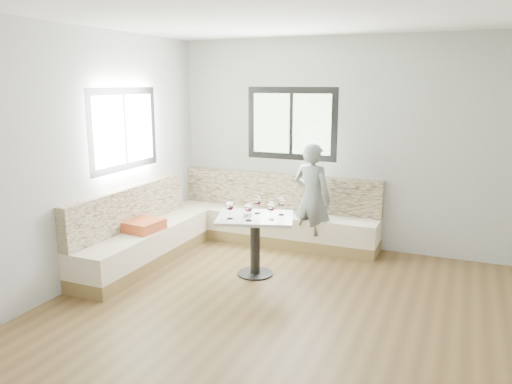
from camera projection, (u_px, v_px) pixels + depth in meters
room at (290, 174)px, 4.43m from camera, size 5.01×5.01×2.81m
banquette at (220, 227)px, 6.63m from camera, size 2.90×2.80×0.95m
table at (255, 231)px, 5.75m from camera, size 1.02×0.90×0.70m
person at (312, 198)px, 6.52m from camera, size 0.60×0.47×1.46m
olive_ramekin at (247, 214)px, 5.73m from camera, size 0.10×0.10×0.04m
wine_glass_a at (230, 206)px, 5.58m from camera, size 0.10×0.10×0.21m
wine_glass_b at (249, 208)px, 5.50m from camera, size 0.10×0.10×0.21m
wine_glass_c at (271, 207)px, 5.53m from camera, size 0.10×0.10×0.21m
wine_glass_d at (257, 201)px, 5.81m from camera, size 0.10×0.10×0.21m
wine_glass_e at (281, 202)px, 5.74m from camera, size 0.10×0.10×0.21m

